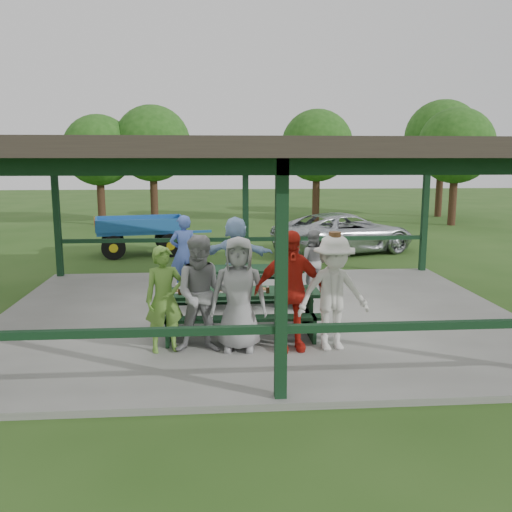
{
  "coord_description": "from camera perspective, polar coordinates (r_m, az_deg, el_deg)",
  "views": [
    {
      "loc": [
        -0.8,
        -10.23,
        3.1
      ],
      "look_at": [
        -0.04,
        -0.3,
        1.29
      ],
      "focal_mm": 38.0,
      "sensor_mm": 36.0,
      "label": 1
    }
  ],
  "objects": [
    {
      "name": "contestant_grey_left",
      "position": [
        8.44,
        -5.61,
        -4.01
      ],
      "size": [
        0.9,
        0.7,
        1.85
      ],
      "primitive_type": "imported",
      "rotation": [
        0.0,
        0.0,
        0.0
      ],
      "color": "gray",
      "rests_on": "concrete_slab"
    },
    {
      "name": "picnic_table_far",
      "position": [
        11.33,
        -1.27,
        -2.63
      ],
      "size": [
        2.43,
        1.39,
        0.75
      ],
      "color": "black",
      "rests_on": "concrete_slab"
    },
    {
      "name": "tree_far_left",
      "position": [
        26.42,
        -16.22,
        10.61
      ],
      "size": [
        3.26,
        3.26,
        5.09
      ],
      "color": "#311F13",
      "rests_on": "ground"
    },
    {
      "name": "pavilion_structure",
      "position": [
        10.26,
        0.1,
        10.65
      ],
      "size": [
        10.6,
        8.6,
        3.24
      ],
      "color": "black",
      "rests_on": "concrete_slab"
    },
    {
      "name": "concrete_slab",
      "position": [
        10.71,
        0.1,
        -6.28
      ],
      "size": [
        10.0,
        8.0,
        0.1
      ],
      "primitive_type": "cube",
      "color": "slate",
      "rests_on": "ground"
    },
    {
      "name": "tree_right",
      "position": [
        26.87,
        20.32,
        10.81
      ],
      "size": [
        3.45,
        3.45,
        5.39
      ],
      "color": "#311F13",
      "rests_on": "ground"
    },
    {
      "name": "contestant_grey_mid",
      "position": [
        8.49,
        -1.84,
        -4.01
      ],
      "size": [
        0.93,
        0.64,
        1.81
      ],
      "primitive_type": "imported",
      "rotation": [
        0.0,
        0.0,
        -0.07
      ],
      "color": "gray",
      "rests_on": "concrete_slab"
    },
    {
      "name": "farm_trailer",
      "position": [
        17.98,
        -12.04,
        2.22
      ],
      "size": [
        3.8,
        2.08,
        1.31
      ],
      "rotation": [
        0.0,
        0.0,
        0.19
      ],
      "color": "#1B5399",
      "rests_on": "ground"
    },
    {
      "name": "contestant_white_fedora",
      "position": [
        8.6,
        8.14,
        -3.86
      ],
      "size": [
        1.27,
        0.84,
        1.88
      ],
      "rotation": [
        0.0,
        0.0,
        0.15
      ],
      "color": "silver",
      "rests_on": "concrete_slab"
    },
    {
      "name": "tree_mid",
      "position": [
        26.95,
        6.43,
        11.44
      ],
      "size": [
        3.48,
        3.48,
        5.44
      ],
      "color": "#311F13",
      "rests_on": "ground"
    },
    {
      "name": "tree_left",
      "position": [
        26.35,
        -10.85,
        11.52
      ],
      "size": [
        3.55,
        3.55,
        5.55
      ],
      "color": "#311F13",
      "rests_on": "ground"
    },
    {
      "name": "contestant_green",
      "position": [
        8.56,
        -9.62,
        -4.51
      ],
      "size": [
        0.7,
        0.55,
        1.67
      ],
      "primitive_type": "imported",
      "rotation": [
        0.0,
        0.0,
        0.27
      ],
      "color": "#609235",
      "rests_on": "concrete_slab"
    },
    {
      "name": "contestant_red",
      "position": [
        8.5,
        3.54,
        -3.67
      ],
      "size": [
        1.17,
        0.6,
        1.91
      ],
      "primitive_type": "imported",
      "rotation": [
        0.0,
        0.0,
        0.12
      ],
      "color": "red",
      "rests_on": "concrete_slab"
    },
    {
      "name": "spectator_grey",
      "position": [
        12.21,
        5.92,
        -0.55
      ],
      "size": [
        0.82,
        0.71,
        1.44
      ],
      "primitive_type": "imported",
      "rotation": [
        0.0,
        0.0,
        2.88
      ],
      "color": "gray",
      "rests_on": "concrete_slab"
    },
    {
      "name": "tree_far_right",
      "position": [
        30.67,
        19.02,
        11.67
      ],
      "size": [
        3.91,
        3.91,
        6.11
      ],
      "color": "#311F13",
      "rests_on": "ground"
    },
    {
      "name": "spectator_lblue",
      "position": [
        12.04,
        -2.12,
        0.09
      ],
      "size": [
        1.69,
        0.86,
        1.74
      ],
      "primitive_type": "imported",
      "rotation": [
        0.0,
        0.0,
        2.92
      ],
      "color": "#8CAED8",
      "rests_on": "concrete_slab"
    },
    {
      "name": "table_setting",
      "position": [
        9.33,
        -1.78,
        -3.49
      ],
      "size": [
        2.31,
        0.45,
        0.1
      ],
      "color": "white",
      "rests_on": "picnic_table_near"
    },
    {
      "name": "ground",
      "position": [
        10.72,
        0.1,
        -6.53
      ],
      "size": [
        90.0,
        90.0,
        0.0
      ],
      "primitive_type": "plane",
      "color": "#2A4E18",
      "rests_on": "ground"
    },
    {
      "name": "pickup_truck",
      "position": [
        18.17,
        9.32,
        2.43
      ],
      "size": [
        5.23,
        3.71,
        1.32
      ],
      "primitive_type": "imported",
      "rotation": [
        0.0,
        0.0,
        1.92
      ],
      "color": "silver",
      "rests_on": "ground"
    },
    {
      "name": "picnic_table_near",
      "position": [
        9.39,
        -1.73,
        -5.31
      ],
      "size": [
        2.74,
        1.39,
        0.75
      ],
      "color": "black",
      "rests_on": "concrete_slab"
    },
    {
      "name": "spectator_blue",
      "position": [
        12.51,
        -7.62,
        0.36
      ],
      "size": [
        0.71,
        0.55,
        1.73
      ],
      "primitive_type": "imported",
      "rotation": [
        0.0,
        0.0,
        3.37
      ],
      "color": "#4762B9",
      "rests_on": "concrete_slab"
    }
  ]
}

